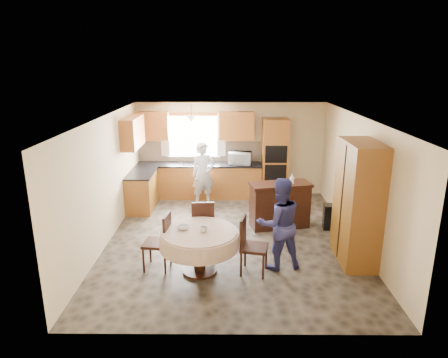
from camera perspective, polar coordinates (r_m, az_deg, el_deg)
floor at (r=8.31m, az=1.11°, el=-8.57°), size 5.00×6.00×0.01m
ceiling at (r=7.60m, az=1.22°, el=8.79°), size 5.00×6.00×0.01m
wall_back at (r=10.77m, az=0.97°, el=4.29°), size 5.00×0.02×2.50m
wall_front at (r=5.06m, az=1.58°, el=-10.02°), size 5.00×0.02×2.50m
wall_left at (r=8.22m, az=-16.54°, el=-0.23°), size 0.02×6.00×2.50m
wall_right at (r=8.28m, az=18.73°, el=-0.30°), size 0.02×6.00×2.50m
window at (r=10.72m, az=-4.40°, el=6.09°), size 1.40×0.03×1.10m
curtain_left at (r=10.75m, az=-8.44°, el=6.26°), size 0.22×0.02×1.15m
curtain_right at (r=10.63m, az=-0.37°, el=6.32°), size 0.22×0.02×1.15m
base_cab_back at (r=10.71m, az=-3.59°, el=-0.29°), size 3.30×0.60×0.88m
counter_back at (r=10.59m, az=-3.63°, el=2.10°), size 3.30×0.64×0.04m
base_cab_left at (r=10.04m, az=-11.65°, el=-1.74°), size 0.60×1.20×0.88m
counter_left at (r=9.91m, az=-11.80°, el=0.79°), size 0.64×1.20×0.04m
backsplash at (r=10.80m, az=-3.56°, el=3.91°), size 3.30×0.02×0.55m
wall_cab_left at (r=10.67m, az=-10.18°, el=7.52°), size 0.85×0.33×0.72m
wall_cab_right at (r=10.49m, az=1.82°, el=7.62°), size 0.90×0.33×0.72m
wall_cab_side at (r=9.73m, az=-12.93°, el=6.53°), size 0.33×1.20×0.72m
oven_tower at (r=10.59m, az=7.22°, el=2.89°), size 0.66×0.62×2.12m
oven_upper at (r=10.24m, az=7.46°, el=3.51°), size 0.56×0.01×0.45m
oven_lower at (r=10.36m, az=7.36°, el=0.82°), size 0.56×0.01×0.45m
pendant at (r=10.17m, az=-4.69°, el=8.49°), size 0.36×0.36×0.18m
sideboard at (r=8.83m, az=7.94°, el=-3.90°), size 1.39×0.81×0.94m
space_heater at (r=9.01m, az=15.28°, el=-5.24°), size 0.42×0.32×0.55m
cupboard at (r=7.45m, az=18.60°, el=-3.29°), size 0.58×1.16×2.21m
dining_table at (r=6.86m, az=-3.56°, el=-8.69°), size 1.35×1.35×0.77m
chair_left at (r=7.06m, az=-8.97°, el=-8.44°), size 0.49×0.49×1.02m
chair_back at (r=7.62m, az=-3.03°, el=-6.31°), size 0.49×0.49×1.03m
chair_right at (r=6.87m, az=3.65°, el=-9.02°), size 0.52×0.52×1.01m
framed_picture at (r=9.00m, az=17.04°, el=3.96°), size 0.06×0.55×0.45m
microwave at (r=10.47m, az=2.30°, el=2.99°), size 0.63×0.47×0.33m
person_sink at (r=9.98m, az=-2.98°, el=0.68°), size 0.69×0.57×1.62m
person_dining at (r=6.99m, az=7.88°, el=-6.35°), size 0.92×0.78×1.64m
bowl_sideboard at (r=8.64m, az=6.03°, el=-0.81°), size 0.27×0.27×0.06m
bottle_sideboard at (r=8.68m, az=9.67°, el=-0.16°), size 0.13×0.13×0.27m
cup_table at (r=6.71m, az=-2.91°, el=-7.20°), size 0.15×0.15×0.10m
bowl_table at (r=6.86m, az=-5.83°, el=-6.91°), size 0.26×0.26×0.06m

